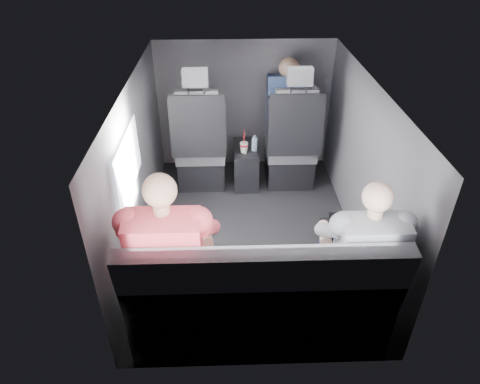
{
  "coord_description": "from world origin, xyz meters",
  "views": [
    {
      "loc": [
        -0.19,
        -2.94,
        2.38
      ],
      "look_at": [
        -0.09,
        -0.05,
        0.48
      ],
      "focal_mm": 32.0,
      "sensor_mm": 36.0,
      "label": 1
    }
  ],
  "objects_px": {
    "front_seat_right": "(291,148)",
    "laptop_black": "(348,228)",
    "passenger_rear_left": "(171,254)",
    "passenger_rear_right": "(359,253)",
    "laptop_white": "(165,235)",
    "soda_cup": "(244,147)",
    "water_bottle": "(254,144)",
    "rear_bench": "(259,301)",
    "center_console": "(246,165)",
    "front_seat_left": "(201,150)",
    "passenger_front_right": "(287,106)"
  },
  "relations": [
    {
      "from": "soda_cup",
      "to": "water_bottle",
      "type": "relative_size",
      "value": 1.51
    },
    {
      "from": "laptop_black",
      "to": "passenger_rear_left",
      "type": "height_order",
      "value": "passenger_rear_left"
    },
    {
      "from": "passenger_rear_left",
      "to": "front_seat_right",
      "type": "bearing_deg",
      "value": 61.25
    },
    {
      "from": "center_console",
      "to": "soda_cup",
      "type": "xyz_separation_m",
      "value": [
        -0.02,
        -0.12,
        0.26
      ]
    },
    {
      "from": "passenger_front_right",
      "to": "front_seat_right",
      "type": "bearing_deg",
      "value": -82.63
    },
    {
      "from": "passenger_rear_left",
      "to": "passenger_rear_right",
      "type": "relative_size",
      "value": 1.06
    },
    {
      "from": "passenger_rear_left",
      "to": "passenger_rear_right",
      "type": "distance_m",
      "value": 1.16
    },
    {
      "from": "front_seat_right",
      "to": "laptop_black",
      "type": "relative_size",
      "value": 3.85
    },
    {
      "from": "rear_bench",
      "to": "soda_cup",
      "type": "relative_size",
      "value": 6.6
    },
    {
      "from": "soda_cup",
      "to": "laptop_black",
      "type": "height_order",
      "value": "laptop_black"
    },
    {
      "from": "passenger_rear_right",
      "to": "center_console",
      "type": "bearing_deg",
      "value": 108.41
    },
    {
      "from": "rear_bench",
      "to": "laptop_white",
      "type": "relative_size",
      "value": 4.86
    },
    {
      "from": "laptop_black",
      "to": "water_bottle",
      "type": "bearing_deg",
      "value": 108.58
    },
    {
      "from": "rear_bench",
      "to": "laptop_white",
      "type": "distance_m",
      "value": 0.74
    },
    {
      "from": "front_seat_right",
      "to": "passenger_front_right",
      "type": "height_order",
      "value": "front_seat_right"
    },
    {
      "from": "front_seat_left",
      "to": "laptop_black",
      "type": "distance_m",
      "value": 1.91
    },
    {
      "from": "center_console",
      "to": "water_bottle",
      "type": "bearing_deg",
      "value": -44.18
    },
    {
      "from": "rear_bench",
      "to": "passenger_front_right",
      "type": "height_order",
      "value": "passenger_front_right"
    },
    {
      "from": "water_bottle",
      "to": "passenger_rear_left",
      "type": "height_order",
      "value": "passenger_rear_left"
    },
    {
      "from": "front_seat_left",
      "to": "rear_bench",
      "type": "bearing_deg",
      "value": -76.69
    },
    {
      "from": "front_seat_right",
      "to": "passenger_rear_right",
      "type": "bearing_deg",
      "value": -84.8
    },
    {
      "from": "front_seat_left",
      "to": "laptop_white",
      "type": "relative_size",
      "value": 3.84
    },
    {
      "from": "rear_bench",
      "to": "soda_cup",
      "type": "bearing_deg",
      "value": 90.77
    },
    {
      "from": "front_seat_left",
      "to": "center_console",
      "type": "height_order",
      "value": "front_seat_left"
    },
    {
      "from": "front_seat_right",
      "to": "passenger_front_right",
      "type": "relative_size",
      "value": 1.58
    },
    {
      "from": "laptop_black",
      "to": "passenger_front_right",
      "type": "distance_m",
      "value": 1.85
    },
    {
      "from": "center_console",
      "to": "passenger_front_right",
      "type": "height_order",
      "value": "passenger_front_right"
    },
    {
      "from": "soda_cup",
      "to": "laptop_white",
      "type": "xyz_separation_m",
      "value": [
        -0.57,
        -1.54,
        0.17
      ]
    },
    {
      "from": "laptop_white",
      "to": "passenger_rear_right",
      "type": "distance_m",
      "value": 1.23
    },
    {
      "from": "laptop_black",
      "to": "passenger_rear_right",
      "type": "xyz_separation_m",
      "value": [
        0.01,
        -0.22,
        -0.02
      ]
    },
    {
      "from": "passenger_rear_left",
      "to": "passenger_rear_right",
      "type": "height_order",
      "value": "passenger_rear_left"
    },
    {
      "from": "rear_bench",
      "to": "laptop_white",
      "type": "height_order",
      "value": "rear_bench"
    },
    {
      "from": "front_seat_right",
      "to": "center_console",
      "type": "distance_m",
      "value": 0.49
    },
    {
      "from": "rear_bench",
      "to": "passenger_rear_right",
      "type": "xyz_separation_m",
      "value": [
        0.61,
        0.1,
        0.31
      ]
    },
    {
      "from": "passenger_rear_left",
      "to": "laptop_white",
      "type": "bearing_deg",
      "value": 106.35
    },
    {
      "from": "passenger_rear_right",
      "to": "passenger_front_right",
      "type": "xyz_separation_m",
      "value": [
        -0.2,
        2.06,
        0.14
      ]
    },
    {
      "from": "front_seat_left",
      "to": "soda_cup",
      "type": "bearing_deg",
      "value": -10.66
    },
    {
      "from": "laptop_white",
      "to": "laptop_black",
      "type": "height_order",
      "value": "laptop_white"
    },
    {
      "from": "front_seat_right",
      "to": "laptop_white",
      "type": "relative_size",
      "value": 3.84
    },
    {
      "from": "laptop_black",
      "to": "passenger_rear_left",
      "type": "xyz_separation_m",
      "value": [
        -1.14,
        -0.22,
        0.01
      ]
    },
    {
      "from": "center_console",
      "to": "passenger_rear_right",
      "type": "height_order",
      "value": "passenger_rear_right"
    },
    {
      "from": "passenger_rear_left",
      "to": "water_bottle",
      "type": "bearing_deg",
      "value": 70.63
    },
    {
      "from": "water_bottle",
      "to": "laptop_white",
      "type": "height_order",
      "value": "laptop_white"
    },
    {
      "from": "rear_bench",
      "to": "passenger_rear_right",
      "type": "distance_m",
      "value": 0.69
    },
    {
      "from": "front_seat_right",
      "to": "soda_cup",
      "type": "relative_size",
      "value": 5.21
    },
    {
      "from": "laptop_white",
      "to": "passenger_rear_left",
      "type": "height_order",
      "value": "passenger_rear_left"
    },
    {
      "from": "passenger_front_right",
      "to": "front_seat_left",
      "type": "bearing_deg",
      "value": -163.43
    },
    {
      "from": "passenger_rear_left",
      "to": "front_seat_left",
      "type": "bearing_deg",
      "value": 87.11
    },
    {
      "from": "water_bottle",
      "to": "soda_cup",
      "type": "bearing_deg",
      "value": -158.24
    },
    {
      "from": "front_seat_right",
      "to": "laptop_black",
      "type": "height_order",
      "value": "front_seat_right"
    }
  ]
}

